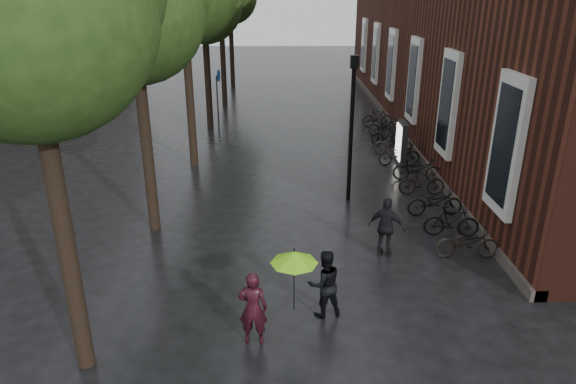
{
  "coord_description": "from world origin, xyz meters",
  "views": [
    {
      "loc": [
        -0.2,
        -6.95,
        6.68
      ],
      "look_at": [
        -0.12,
        5.58,
        1.71
      ],
      "focal_mm": 32.0,
      "sensor_mm": 36.0,
      "label": 1
    }
  ],
  "objects_px": {
    "pedestrian_walking": "(386,227)",
    "lamp_post": "(352,116)",
    "person_black": "(324,284)",
    "person_burgundy": "(253,308)",
    "ad_lightbox": "(401,143)",
    "parked_bicycles": "(409,162)"
  },
  "relations": [
    {
      "from": "person_burgundy",
      "to": "ad_lightbox",
      "type": "distance_m",
      "value": 12.64
    },
    {
      "from": "person_burgundy",
      "to": "person_black",
      "type": "distance_m",
      "value": 1.76
    },
    {
      "from": "person_burgundy",
      "to": "lamp_post",
      "type": "relative_size",
      "value": 0.33
    },
    {
      "from": "person_black",
      "to": "ad_lightbox",
      "type": "height_order",
      "value": "ad_lightbox"
    },
    {
      "from": "parked_bicycles",
      "to": "lamp_post",
      "type": "bearing_deg",
      "value": -134.79
    },
    {
      "from": "parked_bicycles",
      "to": "lamp_post",
      "type": "xyz_separation_m",
      "value": [
        -2.62,
        -2.64,
        2.45
      ]
    },
    {
      "from": "person_black",
      "to": "ad_lightbox",
      "type": "bearing_deg",
      "value": -126.06
    },
    {
      "from": "person_black",
      "to": "lamp_post",
      "type": "bearing_deg",
      "value": -116.93
    },
    {
      "from": "person_burgundy",
      "to": "pedestrian_walking",
      "type": "bearing_deg",
      "value": -127.87
    },
    {
      "from": "person_burgundy",
      "to": "ad_lightbox",
      "type": "relative_size",
      "value": 0.92
    },
    {
      "from": "pedestrian_walking",
      "to": "ad_lightbox",
      "type": "bearing_deg",
      "value": -80.62
    },
    {
      "from": "ad_lightbox",
      "to": "lamp_post",
      "type": "xyz_separation_m",
      "value": [
        -2.58,
        -3.91,
        2.04
      ]
    },
    {
      "from": "pedestrian_walking",
      "to": "lamp_post",
      "type": "distance_m",
      "value": 4.45
    },
    {
      "from": "parked_bicycles",
      "to": "ad_lightbox",
      "type": "xyz_separation_m",
      "value": [
        -0.04,
        1.26,
        0.41
      ]
    },
    {
      "from": "ad_lightbox",
      "to": "lamp_post",
      "type": "height_order",
      "value": "lamp_post"
    },
    {
      "from": "lamp_post",
      "to": "parked_bicycles",
      "type": "bearing_deg",
      "value": 45.21
    },
    {
      "from": "person_black",
      "to": "pedestrian_walking",
      "type": "height_order",
      "value": "pedestrian_walking"
    },
    {
      "from": "parked_bicycles",
      "to": "lamp_post",
      "type": "height_order",
      "value": "lamp_post"
    },
    {
      "from": "pedestrian_walking",
      "to": "lamp_post",
      "type": "height_order",
      "value": "lamp_post"
    },
    {
      "from": "person_black",
      "to": "pedestrian_walking",
      "type": "xyz_separation_m",
      "value": [
        1.83,
        2.71,
        0.05
      ]
    },
    {
      "from": "person_burgundy",
      "to": "ad_lightbox",
      "type": "height_order",
      "value": "ad_lightbox"
    },
    {
      "from": "lamp_post",
      "to": "pedestrian_walking",
      "type": "bearing_deg",
      "value": -82.23
    }
  ]
}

